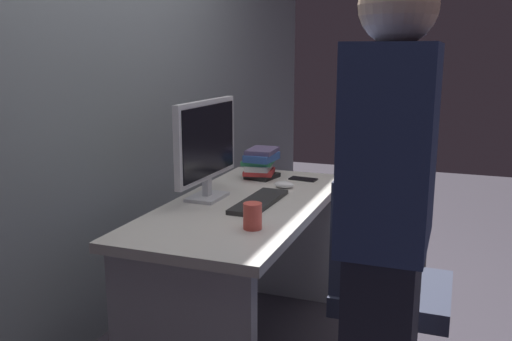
{
  "coord_description": "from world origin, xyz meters",
  "views": [
    {
      "loc": [
        -2.26,
        -0.89,
        1.41
      ],
      "look_at": [
        0.0,
        -0.05,
        0.89
      ],
      "focal_mm": 38.8,
      "sensor_mm": 36.0,
      "label": 1
    }
  ],
  "objects": [
    {
      "name": "desk",
      "position": [
        0.0,
        0.0,
        0.51
      ],
      "size": [
        1.41,
        0.65,
        0.74
      ],
      "color": "beige",
      "rests_on": "ground"
    },
    {
      "name": "mouse",
      "position": [
        0.31,
        -0.08,
        0.75
      ],
      "size": [
        0.06,
        0.1,
        0.03
      ],
      "primitive_type": "ellipsoid",
      "color": "white",
      "rests_on": "desk"
    },
    {
      "name": "office_chair",
      "position": [
        -0.14,
        -0.63,
        0.43
      ],
      "size": [
        0.52,
        0.52,
        0.94
      ],
      "color": "black",
      "rests_on": "ground"
    },
    {
      "name": "book_stack",
      "position": [
        0.48,
        0.1,
        0.82
      ],
      "size": [
        0.22,
        0.2,
        0.16
      ],
      "color": "black",
      "rests_on": "desk"
    },
    {
      "name": "cell_phone",
      "position": [
        0.52,
        -0.13,
        0.74
      ],
      "size": [
        0.08,
        0.15,
        0.01
      ],
      "primitive_type": "cube",
      "rotation": [
        0.0,
        0.0,
        -0.11
      ],
      "color": "black",
      "rests_on": "desk"
    },
    {
      "name": "wall_back",
      "position": [
        0.0,
        0.78,
        1.5
      ],
      "size": [
        6.4,
        0.1,
        3.0
      ],
      "primitive_type": "cube",
      "color": "gray",
      "rests_on": "ground"
    },
    {
      "name": "keyboard",
      "position": [
        -0.01,
        -0.07,
        0.75
      ],
      "size": [
        0.43,
        0.14,
        0.02
      ],
      "primitive_type": "cube",
      "rotation": [
        0.0,
        0.0,
        -0.03
      ],
      "color": "#262626",
      "rests_on": "desk"
    },
    {
      "name": "cup_near_keyboard",
      "position": [
        -0.35,
        -0.17,
        0.79
      ],
      "size": [
        0.07,
        0.07,
        0.1
      ],
      "primitive_type": "cylinder",
      "color": "#D84C3F",
      "rests_on": "desk"
    },
    {
      "name": "monitor",
      "position": [
        -0.01,
        0.19,
        0.99
      ],
      "size": [
        0.54,
        0.14,
        0.46
      ],
      "color": "silver",
      "rests_on": "desk"
    },
    {
      "name": "handbag",
      "position": [
        0.88,
        -0.69,
        0.14
      ],
      "size": [
        0.34,
        0.14,
        0.38
      ],
      "color": "#262628",
      "rests_on": "ground"
    },
    {
      "name": "person_at_desk",
      "position": [
        -0.66,
        -0.71,
        0.84
      ],
      "size": [
        0.4,
        0.24,
        1.64
      ],
      "color": "#262838",
      "rests_on": "ground"
    }
  ]
}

